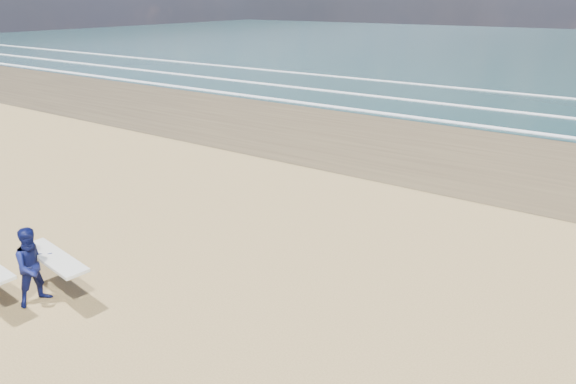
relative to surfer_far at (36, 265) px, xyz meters
The scene contains 1 object.
surfer_far is the anchor object (origin of this frame).
Camera 1 is at (10.98, -4.27, 6.29)m, focal length 32.00 mm.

